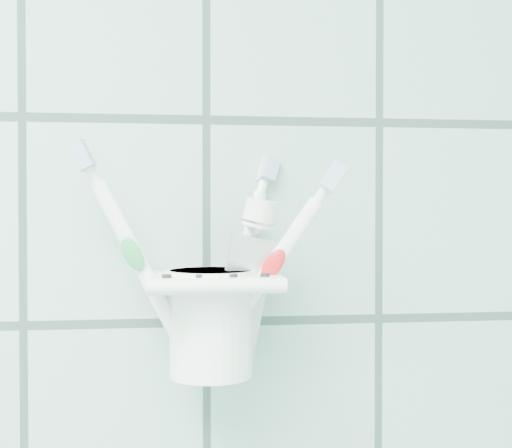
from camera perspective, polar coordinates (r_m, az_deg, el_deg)
holder_bracket at (r=0.61m, az=-3.41°, el=-4.73°), size 0.11×0.10×0.03m
cup at (r=0.62m, az=-3.62°, el=-7.53°), size 0.08×0.08×0.09m
toothbrush_pink at (r=0.60m, az=-4.99°, el=-1.37°), size 0.10×0.02×0.21m
toothbrush_blue at (r=0.61m, az=-3.41°, el=-2.17°), size 0.06×0.06×0.20m
toothbrush_orange at (r=0.61m, az=-4.19°, el=-1.65°), size 0.11×0.03×0.20m
toothpaste_tube at (r=0.62m, az=-2.20°, el=-3.53°), size 0.06×0.03×0.15m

